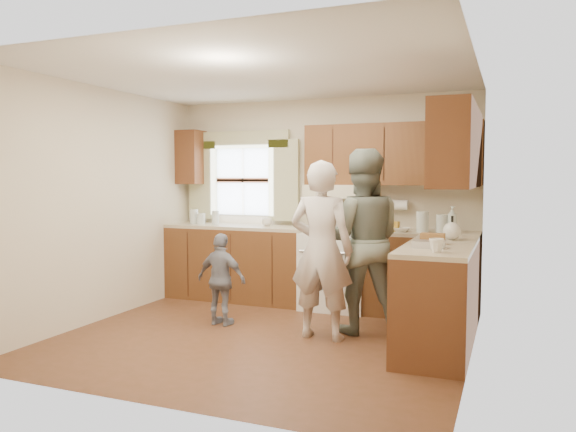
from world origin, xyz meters
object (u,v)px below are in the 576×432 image
at_px(stove, 336,269).
at_px(woman_right, 361,241).
at_px(woman_left, 321,250).
at_px(child, 222,279).

bearing_deg(stove, woman_right, -59.52).
height_order(stove, woman_right, woman_right).
bearing_deg(woman_left, stove, -79.72).
height_order(woman_left, child, woman_left).
xyz_separation_m(stove, woman_right, (0.51, -0.87, 0.44)).
bearing_deg(woman_right, stove, -77.80).
relative_size(woman_left, woman_right, 0.93).
bearing_deg(child, woman_left, -178.65).
distance_m(woman_right, child, 1.50).
distance_m(stove, woman_right, 1.10).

